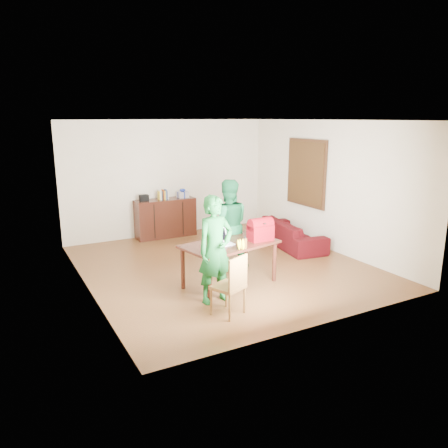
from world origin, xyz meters
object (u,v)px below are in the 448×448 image
red_bag (260,232)px  sofa (291,233)px  person_far (228,225)px  chair (229,297)px  table (230,248)px  bottle (245,243)px  laptop (222,242)px  person_near (215,250)px

red_bag → sofa: bearing=38.8°
person_far → sofa: 2.14m
sofa → red_bag: bearing=137.7°
chair → person_far: (0.92, 1.71, 0.58)m
red_bag → sofa: 2.38m
person_far → sofa: (1.95, 0.65, -0.56)m
sofa → table: bearing=128.7°
sofa → bottle: bearing=136.0°
laptop → red_bag: red_bag is taller
person_far → red_bag: person_far is taller
table → sofa: table is taller
laptop → bottle: size_ratio=1.96×
person_near → laptop: 0.57m
laptop → person_far: bearing=52.2°
person_far → chair: bearing=81.1°
bottle → red_bag: bearing=30.5°
bottle → laptop: bearing=124.0°
chair → sofa: (2.87, 2.36, 0.02)m
table → person_near: (-0.52, -0.49, 0.18)m
person_far → sofa: bearing=-142.2°
table → person_far: person_far is taller
chair → person_near: 0.76m
person_near → laptop: (0.36, 0.45, -0.05)m
person_near → sofa: bearing=26.1°
chair → red_bag: size_ratio=2.17×
person_near → bottle: bearing=3.5°
table → red_bag: bearing=-22.4°
chair → sofa: 3.72m
chair → person_near: person_near is taller
red_bag → sofa: (1.77, 1.47, -0.60)m
laptop → sofa: 2.88m
table → bottle: 0.43m
chair → sofa: size_ratio=0.47×
red_bag → laptop: bearing=174.2°
chair → laptop: size_ratio=2.45×
person_near → bottle: (0.59, 0.11, 0.00)m
chair → person_far: bearing=38.2°
table → sofa: size_ratio=0.89×
chair → person_near: size_ratio=0.54×
chair → table: bearing=36.8°
bottle → table: bearing=99.9°
person_far → person_near: bearing=73.5°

